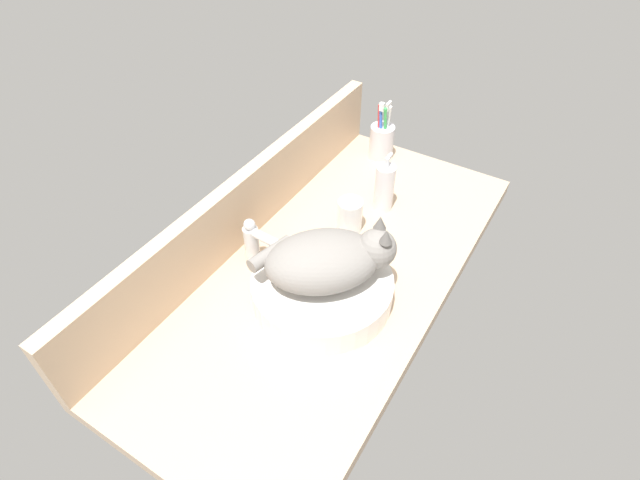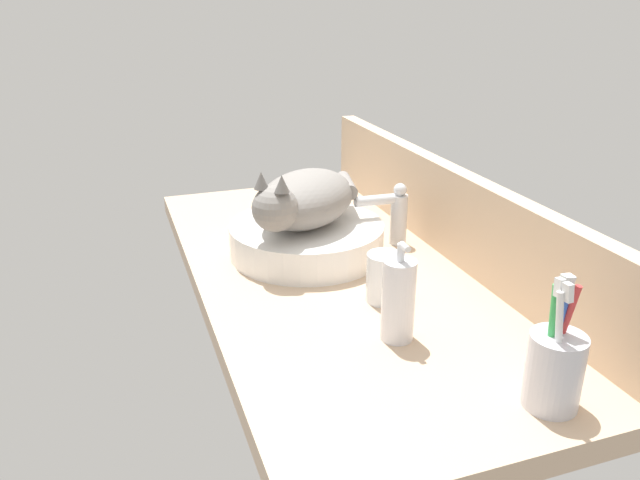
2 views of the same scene
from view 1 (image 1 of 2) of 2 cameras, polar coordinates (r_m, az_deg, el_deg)
The scene contains 8 objects.
ground_plane at distance 123.33cm, azimuth 1.29°, elevation -3.91°, with size 115.80×54.09×4.00cm, color tan.
backsplash_panel at distance 126.69cm, azimuth -8.52°, elevation 3.98°, with size 115.80×3.60×18.32cm, color #CCAD8C.
sink_basin at distance 113.15cm, azimuth 0.26°, elevation -5.53°, with size 31.85×31.85×6.63cm, color white.
cat at distance 106.74cm, azimuth 0.99°, elevation -2.18°, with size 29.45×29.90×14.00cm.
faucet at distance 118.88cm, azimuth -7.43°, elevation -0.22°, with size 3.60×11.84×13.60cm.
soap_dispenser at distance 136.09cm, azimuth 7.32°, elevation 6.02°, with size 5.24×5.24×16.67cm.
toothbrush_cup at distance 157.33cm, azimuth 7.06°, elevation 11.22°, with size 7.39×7.39×18.69cm.
water_glass at distance 130.17cm, azimuth 3.44°, elevation 2.66°, with size 6.46×6.46×8.86cm.
Camera 1 is at (-72.80, -41.53, 88.48)cm, focal length 28.00 mm.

